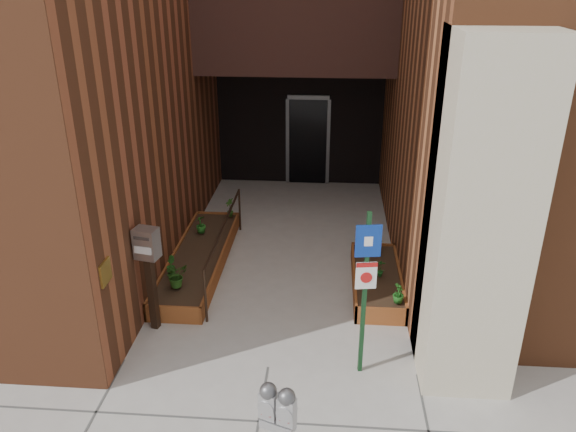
# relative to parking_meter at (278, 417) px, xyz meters

# --- Properties ---
(ground) EXTENTS (80.00, 80.00, 0.00)m
(ground) POSITION_rel_parking_meter_xyz_m (-0.35, 2.17, -1.20)
(ground) COLOR #9E9991
(ground) RESTS_ON ground
(planter_left) EXTENTS (0.90, 3.60, 0.30)m
(planter_left) POSITION_rel_parking_meter_xyz_m (-1.90, 4.87, -1.07)
(planter_left) COLOR brown
(planter_left) RESTS_ON ground
(planter_right) EXTENTS (0.80, 2.20, 0.30)m
(planter_right) POSITION_rel_parking_meter_xyz_m (1.25, 4.37, -1.07)
(planter_right) COLOR brown
(planter_right) RESTS_ON ground
(handrail) EXTENTS (0.04, 3.34, 0.90)m
(handrail) POSITION_rel_parking_meter_xyz_m (-1.40, 4.82, -0.46)
(handrail) COLOR black
(handrail) RESTS_ON ground
(parking_meter) EXTENTS (0.36, 0.23, 1.56)m
(parking_meter) POSITION_rel_parking_meter_xyz_m (0.00, 0.00, 0.00)
(parking_meter) COLOR #A7A6A9
(parking_meter) RESTS_ON ground
(sign_post) EXTENTS (0.32, 0.10, 2.33)m
(sign_post) POSITION_rel_parking_meter_xyz_m (0.89, 2.19, 0.23)
(sign_post) COLOR #14371B
(sign_post) RESTS_ON ground
(payment_dropbox) EXTENTS (0.37, 0.30, 1.64)m
(payment_dropbox) POSITION_rel_parking_meter_xyz_m (-2.13, 2.97, -0.02)
(payment_dropbox) COLOR black
(payment_dropbox) RESTS_ON ground
(shrub_left_a) EXTENTS (0.50, 0.50, 0.39)m
(shrub_left_a) POSITION_rel_parking_meter_xyz_m (-1.97, 3.67, -0.71)
(shrub_left_a) COLOR #245016
(shrub_left_a) RESTS_ON planter_left
(shrub_left_b) EXTENTS (0.23, 0.23, 0.32)m
(shrub_left_b) POSITION_rel_parking_meter_xyz_m (-2.17, 4.05, -0.74)
(shrub_left_b) COLOR #1E5117
(shrub_left_b) RESTS_ON planter_left
(shrub_left_c) EXTENTS (0.27, 0.27, 0.34)m
(shrub_left_c) POSITION_rel_parking_meter_xyz_m (-2.02, 5.68, -0.74)
(shrub_left_c) COLOR #20631C
(shrub_left_c) RESTS_ON planter_left
(shrub_left_d) EXTENTS (0.28, 0.28, 0.39)m
(shrub_left_d) POSITION_rel_parking_meter_xyz_m (-1.60, 6.47, -0.71)
(shrub_left_d) COLOR #285618
(shrub_left_d) RESTS_ON planter_left
(shrub_right_a) EXTENTS (0.20, 0.20, 0.31)m
(shrub_right_a) POSITION_rel_parking_meter_xyz_m (1.50, 3.47, -0.75)
(shrub_right_a) COLOR #1B5819
(shrub_right_a) RESTS_ON planter_right
(shrub_right_b) EXTENTS (0.19, 0.19, 0.31)m
(shrub_right_b) POSITION_rel_parking_meter_xyz_m (1.29, 4.24, -0.75)
(shrub_right_b) COLOR #19591C
(shrub_right_b) RESTS_ON planter_right
(shrub_right_c) EXTENTS (0.42, 0.42, 0.34)m
(shrub_right_c) POSITION_rel_parking_meter_xyz_m (1.24, 5.11, -0.74)
(shrub_right_c) COLOR #1B4F16
(shrub_right_c) RESTS_ON planter_right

